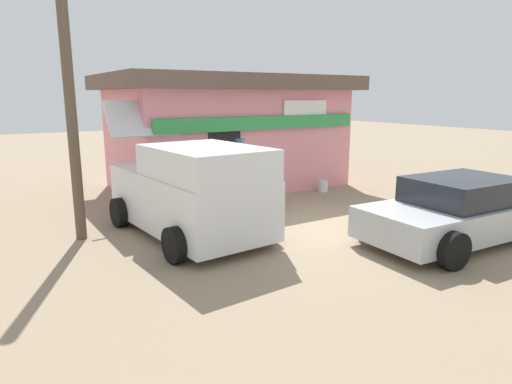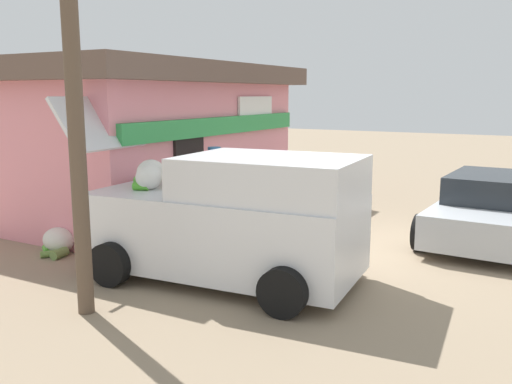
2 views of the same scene
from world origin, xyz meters
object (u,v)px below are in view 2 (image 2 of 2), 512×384
(storefront_bar, at_px, (149,137))
(delivery_van, at_px, (232,218))
(unloaded_banana_pile, at_px, (58,241))
(vendor_standing, at_px, (215,185))
(paint_bucket, at_px, (277,200))
(parked_sedan, at_px, (493,209))
(customer_bending, at_px, (173,208))

(storefront_bar, xyz_separation_m, delivery_van, (-3.06, -4.12, -0.80))
(unloaded_banana_pile, bearing_deg, vendor_standing, -34.76)
(vendor_standing, distance_m, unloaded_banana_pile, 3.00)
(vendor_standing, bearing_deg, unloaded_banana_pile, 145.24)
(delivery_van, distance_m, paint_bucket, 5.34)
(parked_sedan, xyz_separation_m, paint_bucket, (0.70, 4.87, -0.42))
(storefront_bar, height_order, delivery_van, storefront_bar)
(storefront_bar, xyz_separation_m, vendor_standing, (-0.97, -2.42, -0.75))
(paint_bucket, bearing_deg, unloaded_banana_pile, 163.83)
(unloaded_banana_pile, bearing_deg, parked_sedan, -54.53)
(vendor_standing, xyz_separation_m, unloaded_banana_pile, (-2.38, 1.65, -0.78))
(paint_bucket, bearing_deg, storefront_bar, 129.74)
(storefront_bar, relative_size, vendor_standing, 4.26)
(parked_sedan, relative_size, paint_bucket, 12.60)
(parked_sedan, height_order, customer_bending, customer_bending)
(customer_bending, bearing_deg, paint_bucket, 6.71)
(parked_sedan, distance_m, unloaded_banana_pile, 7.86)
(storefront_bar, height_order, customer_bending, storefront_bar)
(unloaded_banana_pile, bearing_deg, customer_bending, -75.36)
(vendor_standing, distance_m, paint_bucket, 2.99)
(parked_sedan, relative_size, unloaded_banana_pile, 5.28)
(delivery_van, distance_m, parked_sedan, 5.25)
(customer_bending, distance_m, paint_bucket, 4.80)
(customer_bending, relative_size, unloaded_banana_pile, 1.83)
(delivery_van, height_order, paint_bucket, delivery_van)
(storefront_bar, xyz_separation_m, paint_bucket, (1.91, -2.30, -1.55))
(delivery_van, relative_size, customer_bending, 3.14)
(customer_bending, bearing_deg, storefront_bar, 45.47)
(delivery_van, distance_m, vendor_standing, 2.69)
(paint_bucket, bearing_deg, customer_bending, -173.29)
(storefront_bar, xyz_separation_m, customer_bending, (-2.80, -2.85, -0.82))
(delivery_van, height_order, vendor_standing, delivery_van)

